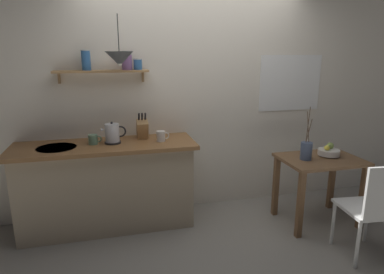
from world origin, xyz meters
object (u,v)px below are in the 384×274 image
at_px(coffee_mug_by_sink, 93,139).
at_px(pendant_lamp, 119,59).
at_px(fruit_bowl, 329,151).
at_px(twig_vase, 306,150).
at_px(dining_chair_near, 373,206).
at_px(knife_block, 142,129).
at_px(coffee_mug_spare, 161,136).
at_px(electric_kettle, 113,134).
at_px(dining_table, 319,171).

xyz_separation_m(coffee_mug_by_sink, pendant_lamp, (0.30, -0.08, 0.79)).
relative_size(fruit_bowl, twig_vase, 0.41).
relative_size(dining_chair_near, pendant_lamp, 1.96).
height_order(knife_block, pendant_lamp, pendant_lamp).
bearing_deg(coffee_mug_spare, electric_kettle, 175.29).
height_order(fruit_bowl, knife_block, knife_block).
distance_m(coffee_mug_by_sink, pendant_lamp, 0.85).
relative_size(knife_block, coffee_mug_spare, 2.11).
height_order(fruit_bowl, coffee_mug_by_sink, coffee_mug_by_sink).
relative_size(dining_table, dining_chair_near, 0.89).
relative_size(coffee_mug_by_sink, coffee_mug_spare, 0.99).
bearing_deg(fruit_bowl, coffee_mug_by_sink, 170.70).
relative_size(dining_table, coffee_mug_spare, 6.16).
height_order(dining_chair_near, twig_vase, twig_vase).
distance_m(twig_vase, coffee_mug_spare, 1.52).
xyz_separation_m(electric_kettle, coffee_mug_by_sink, (-0.19, 0.01, -0.05)).
distance_m(dining_table, coffee_mug_by_sink, 2.39).
distance_m(dining_chair_near, fruit_bowl, 0.83).
height_order(fruit_bowl, electric_kettle, electric_kettle).
xyz_separation_m(fruit_bowl, coffee_mug_by_sink, (-2.45, 0.40, 0.19)).
height_order(electric_kettle, knife_block, knife_block).
xyz_separation_m(coffee_mug_by_sink, coffee_mug_spare, (0.68, -0.05, 0.00)).
relative_size(fruit_bowl, pendant_lamp, 0.48).
height_order(dining_table, dining_chair_near, dining_chair_near).
bearing_deg(pendant_lamp, coffee_mug_by_sink, 164.23).
height_order(knife_block, coffee_mug_spare, knife_block).
distance_m(fruit_bowl, electric_kettle, 2.30).
bearing_deg(fruit_bowl, dining_chair_near, -96.80).
height_order(twig_vase, coffee_mug_spare, twig_vase).
distance_m(dining_table, electric_kettle, 2.22).
bearing_deg(coffee_mug_spare, fruit_bowl, -11.25).
bearing_deg(dining_table, knife_block, 162.92).
relative_size(electric_kettle, pendant_lamp, 0.53).
bearing_deg(dining_table, coffee_mug_spare, 166.30).
bearing_deg(dining_chair_near, fruit_bowl, 83.20).
height_order(electric_kettle, coffee_mug_by_sink, electric_kettle).
relative_size(knife_block, coffee_mug_by_sink, 2.14).
distance_m(fruit_bowl, pendant_lamp, 2.38).
relative_size(twig_vase, electric_kettle, 2.24).
height_order(dining_chair_near, fruit_bowl, dining_chair_near).
distance_m(electric_kettle, pendant_lamp, 0.75).
xyz_separation_m(electric_kettle, coffee_mug_spare, (0.49, -0.04, -0.04)).
bearing_deg(fruit_bowl, coffee_mug_spare, 168.75).
bearing_deg(dining_table, fruit_bowl, 20.85).
bearing_deg(twig_vase, coffee_mug_by_sink, 168.11).
xyz_separation_m(knife_block, coffee_mug_by_sink, (-0.50, -0.11, -0.06)).
distance_m(twig_vase, electric_kettle, 2.00).
distance_m(dining_table, coffee_mug_spare, 1.73).
relative_size(dining_table, pendant_lamp, 1.75).
bearing_deg(coffee_mug_spare, dining_table, -13.70).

